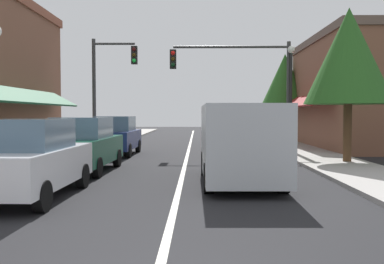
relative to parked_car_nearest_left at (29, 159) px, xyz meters
The scene contains 14 objects.
ground_plane 12.83m from the parked_car_nearest_left, 75.21° to the left, with size 80.00×80.00×0.00m, color black.
sidewalk_left 12.61m from the parked_car_nearest_left, 100.22° to the left, with size 2.60×56.00×0.12m, color #A39E99.
sidewalk_right 15.19m from the parked_car_nearest_left, 54.69° to the left, with size 2.60×56.00×0.12m, color #A39E99.
lane_center_stripe 12.83m from the parked_car_nearest_left, 75.21° to the left, with size 0.14×52.00×0.01m, color silver.
storefront_right_block 19.46m from the parked_car_nearest_left, 48.04° to the left, with size 7.05×10.20×6.12m.
parked_car_nearest_left is the anchor object (origin of this frame).
parked_car_second_left 4.39m from the parked_car_nearest_left, 89.44° to the left, with size 1.88×4.15×1.77m.
parked_car_third_left 10.15m from the parked_car_nearest_left, 89.96° to the left, with size 1.83×4.12×1.77m.
van_in_lane 5.38m from the parked_car_nearest_left, 25.17° to the left, with size 2.04×5.20×2.12m.
traffic_signal_mast_arm 12.95m from the parked_car_nearest_left, 61.71° to the left, with size 5.74×0.50×5.31m.
traffic_signal_left_corner 12.69m from the parked_car_nearest_left, 93.78° to the left, with size 2.33×0.50×5.67m.
street_lamp_right_mid 13.93m from the parked_car_nearest_left, 53.48° to the left, with size 0.36×0.36×5.09m.
tree_right_near 11.76m from the parked_car_nearest_left, 35.10° to the left, with size 3.21×3.21×5.78m.
tree_right_far 21.65m from the parked_car_nearest_left, 63.63° to the left, with size 3.20×3.20×5.83m.
Camera 1 is at (0.46, -3.82, 1.89)m, focal length 40.27 mm.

